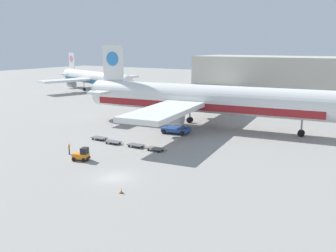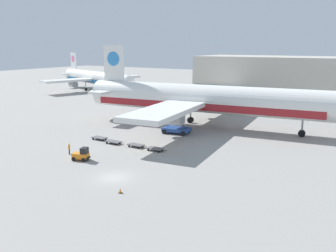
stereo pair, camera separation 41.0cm
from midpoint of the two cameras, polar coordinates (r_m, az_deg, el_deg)
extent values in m
plane|color=gray|center=(49.97, -8.29, -7.79)|extent=(400.00, 400.00, 0.00)
cylinder|color=white|center=(78.30, 5.22, 4.18)|extent=(52.32, 12.21, 5.80)
cube|color=maroon|center=(78.50, 5.20, 3.24)|extent=(48.18, 11.58, 1.45)
cone|color=white|center=(90.27, -10.59, 5.09)|extent=(7.01, 6.26, 5.51)
cube|color=white|center=(87.36, -8.50, 9.48)|extent=(5.21, 1.08, 8.00)
cylinder|color=#3384CC|center=(87.32, -8.52, 10.11)|extent=(3.24, 0.94, 3.20)
cube|color=white|center=(88.45, -8.94, 5.38)|extent=(5.19, 13.35, 0.50)
cube|color=white|center=(79.30, 3.44, 3.78)|extent=(13.90, 48.62, 0.90)
cylinder|color=#9EA0A5|center=(70.44, 0.43, 1.24)|extent=(4.52, 3.30, 2.80)
cylinder|color=#9EA0A5|center=(88.94, 5.79, 3.49)|extent=(4.52, 3.30, 2.80)
cylinder|color=#9EA0A5|center=(74.76, 19.58, 0.45)|extent=(0.36, 0.36, 4.00)
cylinder|color=black|center=(75.17, 19.47, -1.04)|extent=(1.40, 1.05, 1.30)
cylinder|color=#9EA0A5|center=(77.41, 1.47, 1.55)|extent=(0.36, 0.36, 4.00)
cylinder|color=black|center=(77.81, 1.46, 0.10)|extent=(1.40, 1.05, 1.30)
cylinder|color=#9EA0A5|center=(83.24, 3.21, 2.29)|extent=(0.36, 0.36, 4.00)
cylinder|color=black|center=(83.61, 3.20, 0.94)|extent=(1.40, 1.05, 1.30)
cylinder|color=white|center=(144.19, -11.23, 7.24)|extent=(42.34, 17.71, 4.79)
cube|color=#1E669E|center=(144.28, -11.21, 6.82)|extent=(39.04, 16.56, 1.20)
sphere|color=white|center=(125.96, -6.40, 6.71)|extent=(4.69, 4.69, 4.69)
cone|color=white|center=(163.21, -14.96, 7.62)|extent=(6.41, 5.94, 4.55)
cube|color=white|center=(159.80, -14.53, 9.60)|extent=(4.20, 1.66, 6.61)
cylinder|color=pink|center=(159.77, -14.54, 9.89)|extent=(2.65, 1.24, 2.64)
cube|color=white|center=(160.86, -14.56, 7.75)|extent=(6.12, 11.13, 0.41)
cube|color=white|center=(146.11, -11.63, 7.05)|extent=(18.42, 39.75, 0.74)
cylinder|color=#9EA0A5|center=(142.45, -14.55, 6.18)|extent=(4.01, 3.26, 2.31)
cylinder|color=#9EA0A5|center=(150.41, -8.82, 6.73)|extent=(4.01, 3.26, 2.31)
cylinder|color=#9EA0A5|center=(130.53, -7.65, 5.61)|extent=(0.30, 0.30, 3.30)
cylinder|color=black|center=(130.73, -7.63, 4.89)|extent=(1.25, 1.04, 1.07)
cylinder|color=#9EA0A5|center=(146.21, -12.75, 6.12)|extent=(0.30, 0.30, 3.30)
cylinder|color=black|center=(146.39, -12.72, 5.48)|extent=(1.25, 1.04, 1.07)
cylinder|color=#9EA0A5|center=(148.72, -10.94, 6.30)|extent=(0.30, 0.30, 3.30)
cylinder|color=black|center=(148.90, -10.92, 5.66)|extent=(1.25, 1.04, 1.07)
cube|color=#284C99|center=(73.45, 1.07, -0.51)|extent=(5.53, 3.62, 0.70)
cube|color=#B2B2B7|center=(72.62, 1.08, 2.81)|extent=(5.26, 3.44, 0.30)
cube|color=yellow|center=(72.53, 1.08, 3.24)|extent=(5.26, 3.44, 0.08)
cube|color=#284C99|center=(72.97, 1.07, 1.27)|extent=(4.26, 0.69, 4.08)
cube|color=#284C99|center=(72.97, 1.07, 1.27)|extent=(4.26, 0.69, 4.08)
cylinder|color=black|center=(74.14, 2.91, -0.68)|extent=(0.94, 0.47, 0.90)
cylinder|color=black|center=(71.44, 2.02, -1.17)|extent=(0.94, 0.47, 0.90)
cylinder|color=black|center=(75.64, 0.17, -0.41)|extent=(0.94, 0.47, 0.90)
cylinder|color=black|center=(72.99, -0.81, -0.88)|extent=(0.94, 0.47, 0.90)
cube|color=orange|center=(57.95, -13.35, -4.45)|extent=(2.62, 2.05, 0.80)
cube|color=black|center=(57.43, -12.81, -3.69)|extent=(1.24, 1.46, 0.90)
cube|color=black|center=(57.49, -12.24, -4.82)|extent=(0.54, 1.25, 0.24)
cylinder|color=black|center=(58.31, -12.32, -4.70)|extent=(0.64, 0.42, 0.60)
cylinder|color=black|center=(57.11, -12.93, -5.09)|extent=(0.64, 0.42, 0.60)
cylinder|color=black|center=(59.02, -13.73, -4.57)|extent=(0.64, 0.42, 0.60)
cylinder|color=black|center=(57.83, -14.36, -4.95)|extent=(0.64, 0.42, 0.60)
cube|color=#56565B|center=(69.63, -10.62, -1.76)|extent=(2.81, 1.52, 0.12)
cube|color=#56565B|center=(68.42, -9.48, -1.96)|extent=(0.90, 0.08, 0.08)
cylinder|color=black|center=(69.50, -9.67, -1.95)|extent=(0.36, 0.15, 0.36)
cylinder|color=black|center=(68.59, -10.37, -2.17)|extent=(0.36, 0.15, 0.36)
cylinder|color=black|center=(70.79, -10.85, -1.74)|extent=(0.36, 0.15, 0.36)
cylinder|color=black|center=(69.89, -11.56, -1.95)|extent=(0.36, 0.15, 0.36)
cube|color=#56565B|center=(66.45, -8.54, -2.36)|extent=(2.81, 1.52, 0.12)
cube|color=#56565B|center=(65.29, -7.30, -2.58)|extent=(0.90, 0.08, 0.08)
cylinder|color=black|center=(66.37, -7.53, -2.56)|extent=(0.36, 0.15, 0.36)
cylinder|color=black|center=(65.43, -8.24, -2.80)|extent=(0.36, 0.15, 0.36)
cylinder|color=black|center=(67.60, -8.81, -2.32)|extent=(0.36, 0.15, 0.36)
cylinder|color=black|center=(66.68, -9.53, -2.55)|extent=(0.36, 0.15, 0.36)
cube|color=#56565B|center=(63.85, -5.10, -2.87)|extent=(2.81, 1.52, 0.12)
cube|color=#56565B|center=(62.78, -3.76, -3.11)|extent=(0.90, 0.08, 0.08)
cylinder|color=black|center=(63.84, -4.05, -3.08)|extent=(0.36, 0.15, 0.36)
cylinder|color=black|center=(62.85, -4.74, -3.33)|extent=(0.36, 0.15, 0.36)
cylinder|color=black|center=(64.98, -5.45, -2.83)|extent=(0.36, 0.15, 0.36)
cylinder|color=black|center=(64.01, -6.15, -3.08)|extent=(0.36, 0.15, 0.36)
cube|color=#56565B|center=(61.47, -2.11, -3.42)|extent=(2.81, 1.52, 0.12)
cube|color=#56565B|center=(60.49, -0.66, -3.68)|extent=(0.90, 0.08, 0.08)
cylinder|color=black|center=(61.53, -1.02, -3.64)|extent=(0.36, 0.15, 0.36)
cylinder|color=black|center=(60.50, -1.68, -3.91)|extent=(0.36, 0.15, 0.36)
cylinder|color=black|center=(62.58, -2.53, -3.37)|extent=(0.36, 0.15, 0.36)
cylinder|color=black|center=(61.58, -3.20, -3.64)|extent=(0.36, 0.15, 0.36)
cylinder|color=black|center=(61.45, -15.01, -3.84)|extent=(0.14, 0.14, 0.86)
cylinder|color=black|center=(61.63, -14.98, -3.79)|extent=(0.14, 0.14, 0.86)
cube|color=orange|center=(61.34, -15.03, -3.15)|extent=(0.39, 0.42, 0.64)
cylinder|color=orange|center=(61.11, -15.08, -3.18)|extent=(0.09, 0.09, 0.58)
cylinder|color=orange|center=(61.56, -14.99, -3.06)|extent=(0.09, 0.09, 0.58)
sphere|color=#DBB28E|center=(61.23, -15.06, -2.75)|extent=(0.23, 0.23, 0.23)
sphere|color=yellow|center=(61.22, -15.06, -2.69)|extent=(0.22, 0.22, 0.22)
cube|color=black|center=(44.93, -7.39, -10.08)|extent=(0.40, 0.40, 0.04)
cone|color=orange|center=(44.81, -7.40, -9.71)|extent=(0.32, 0.32, 0.59)
cylinder|color=white|center=(44.80, -7.40, -9.68)|extent=(0.19, 0.19, 0.08)
camera|label=1|loc=(0.20, -90.19, -0.04)|focal=40.00mm
camera|label=2|loc=(0.20, 89.81, 0.04)|focal=40.00mm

